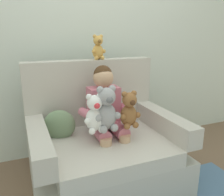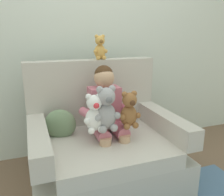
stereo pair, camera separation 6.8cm
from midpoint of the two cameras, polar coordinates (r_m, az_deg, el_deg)
name	(u,v)px [view 2 (the right image)]	position (r m, az deg, el deg)	size (l,w,h in m)	color
ground_plane	(106,182)	(2.17, -0.55, -19.74)	(8.00, 8.00, 0.00)	brown
back_wall	(81,29)	(2.50, -6.67, 16.46)	(6.00, 0.10, 2.60)	silver
armchair	(104,147)	(2.06, -1.10, -11.81)	(1.20, 0.92, 1.02)	#BCB7AD
seated_child	(107,110)	(1.96, -0.25, -3.01)	(0.45, 0.39, 0.82)	#C66B7F
plush_grey	(106,110)	(1.78, -0.32, -2.88)	(0.21, 0.17, 0.35)	#9E9EA3
plush_white	(94,114)	(1.76, -3.21, -3.88)	(0.18, 0.15, 0.30)	white
plush_brown	(129,111)	(1.85, 5.26, -3.09)	(0.18, 0.14, 0.30)	brown
plush_honey_on_backrest	(100,48)	(2.17, -2.03, 12.10)	(0.13, 0.11, 0.22)	gold
throw_pillow	(60,124)	(2.00, -11.52, -6.32)	(0.26, 0.12, 0.26)	slate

